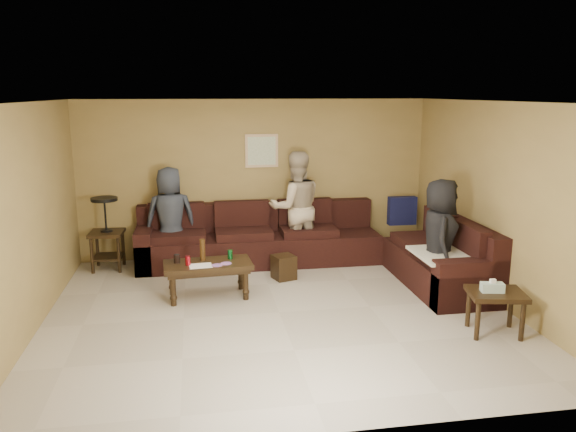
# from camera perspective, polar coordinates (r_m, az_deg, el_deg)

# --- Properties ---
(room) EXTENTS (5.60, 5.50, 2.50)m
(room) POSITION_cam_1_polar(r_m,az_deg,el_deg) (6.44, -0.95, 4.06)
(room) COLOR #BAB09E
(room) RESTS_ON ground
(sectional_sofa) EXTENTS (4.65, 2.90, 0.97)m
(sectional_sofa) POSITION_cam_1_polar(r_m,az_deg,el_deg) (8.33, 3.08, -3.41)
(sectional_sofa) COLOR black
(sectional_sofa) RESTS_ON ground
(coffee_table) EXTENTS (1.15, 0.64, 0.75)m
(coffee_table) POSITION_cam_1_polar(r_m,az_deg,el_deg) (7.32, -8.17, -5.23)
(coffee_table) COLOR black
(coffee_table) RESTS_ON ground
(end_table_left) EXTENTS (0.50, 0.50, 1.09)m
(end_table_left) POSITION_cam_1_polar(r_m,az_deg,el_deg) (8.75, -17.95, -1.56)
(end_table_left) COLOR black
(end_table_left) RESTS_ON ground
(side_table_right) EXTENTS (0.68, 0.59, 0.63)m
(side_table_right) POSITION_cam_1_polar(r_m,az_deg,el_deg) (6.57, 20.32, -7.77)
(side_table_right) COLOR black
(side_table_right) RESTS_ON ground
(waste_bin) EXTENTS (0.36, 0.36, 0.34)m
(waste_bin) POSITION_cam_1_polar(r_m,az_deg,el_deg) (8.01, -0.43, -5.21)
(waste_bin) COLOR black
(waste_bin) RESTS_ON ground
(wall_art) EXTENTS (0.52, 0.04, 0.52)m
(wall_art) POSITION_cam_1_polar(r_m,az_deg,el_deg) (8.89, -2.70, 6.63)
(wall_art) COLOR tan
(wall_art) RESTS_ON ground
(person_left) EXTENTS (0.80, 0.58, 1.53)m
(person_left) POSITION_cam_1_polar(r_m,az_deg,el_deg) (8.59, -11.84, -0.14)
(person_left) COLOR #2B303C
(person_left) RESTS_ON ground
(person_middle) EXTENTS (0.89, 0.72, 1.73)m
(person_middle) POSITION_cam_1_polar(r_m,az_deg,el_deg) (8.63, 0.80, 0.87)
(person_middle) COLOR #BDA98C
(person_middle) RESTS_ON ground
(person_right) EXTENTS (0.69, 0.86, 1.54)m
(person_right) POSITION_cam_1_polar(r_m,az_deg,el_deg) (7.48, 15.12, -2.18)
(person_right) COLOR black
(person_right) RESTS_ON ground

